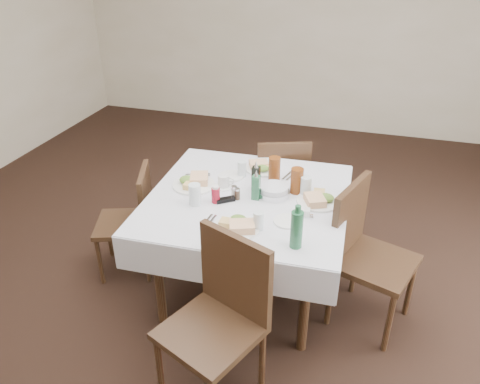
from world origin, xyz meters
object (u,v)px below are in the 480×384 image
at_px(water_w, 195,195).
at_px(oil_cruet_dark, 256,177).
at_px(bread_basket, 274,191).
at_px(coffee_mug, 224,182).
at_px(water_s, 258,221).
at_px(dining_table, 248,207).
at_px(water_n, 242,169).
at_px(chair_west, 134,215).
at_px(chair_east, 363,247).
at_px(water_e, 306,186).
at_px(green_bottle, 297,229).
at_px(chair_south, 222,310).
at_px(oil_cruet_green, 256,187).
at_px(ketchup_bottle, 216,195).
at_px(chair_north, 281,181).

height_order(water_w, oil_cruet_dark, oil_cruet_dark).
relative_size(bread_basket, coffee_mug, 1.54).
relative_size(water_s, coffee_mug, 0.83).
xyz_separation_m(dining_table, water_n, (-0.12, 0.26, 0.14)).
bearing_deg(chair_west, chair_east, -1.04).
xyz_separation_m(water_e, green_bottle, (0.05, -0.58, 0.05)).
height_order(chair_east, water_n, chair_east).
bearing_deg(water_n, bread_basket, -36.69).
bearing_deg(chair_west, chair_south, -40.81).
distance_m(coffee_mug, green_bottle, 0.79).
bearing_deg(coffee_mug, water_n, 70.66).
height_order(coffee_mug, green_bottle, green_bottle).
height_order(water_e, coffee_mug, water_e).
relative_size(chair_south, chair_west, 1.16).
distance_m(oil_cruet_green, ketchup_bottle, 0.26).
xyz_separation_m(chair_south, chair_west, (-0.94, 0.81, -0.07)).
xyz_separation_m(chair_west, water_e, (1.20, 0.13, 0.36)).
xyz_separation_m(chair_east, bread_basket, (-0.60, 0.09, 0.25)).
bearing_deg(dining_table, ketchup_bottle, -143.21).
height_order(dining_table, water_s, water_s).
distance_m(chair_north, water_w, 1.08).
distance_m(ketchup_bottle, coffee_mug, 0.20).
bearing_deg(green_bottle, water_w, 158.79).
bearing_deg(water_w, ketchup_bottle, 27.97).
relative_size(chair_east, bread_basket, 4.60).
distance_m(water_n, bread_basket, 0.34).
xyz_separation_m(bread_basket, coffee_mug, (-0.34, 0.01, 0.01)).
bearing_deg(water_w, water_e, 26.07).
bearing_deg(oil_cruet_dark, green_bottle, -56.48).
distance_m(water_s, oil_cruet_dark, 0.48).
relative_size(chair_east, water_w, 6.85).
relative_size(oil_cruet_dark, ketchup_bottle, 1.79).
bearing_deg(water_w, dining_table, 33.48).
bearing_deg(oil_cruet_dark, chair_east, -10.76).
xyz_separation_m(dining_table, green_bottle, (0.40, -0.46, 0.20)).
bearing_deg(water_e, coffee_mug, -174.60).
height_order(chair_east, water_e, chair_east).
distance_m(dining_table, oil_cruet_green, 0.18).
relative_size(dining_table, coffee_mug, 9.81).
xyz_separation_m(water_w, coffee_mug, (0.10, 0.26, -0.03)).
relative_size(dining_table, bread_basket, 6.37).
bearing_deg(chair_east, bread_basket, 171.17).
height_order(chair_east, bread_basket, chair_east).
xyz_separation_m(water_s, water_w, (-0.45, 0.16, 0.01)).
relative_size(chair_south, oil_cruet_dark, 4.57).
relative_size(water_w, ketchup_bottle, 1.19).
relative_size(water_n, oil_cruet_dark, 0.54).
distance_m(dining_table, water_s, 0.41).
distance_m(chair_north, oil_cruet_green, 0.87).
bearing_deg(water_e, green_bottle, -85.52).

